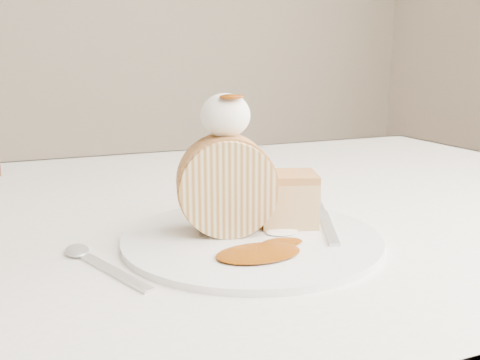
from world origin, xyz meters
name	(u,v)px	position (x,y,z in m)	size (l,w,h in m)	color
table	(207,265)	(0.00, 0.20, 0.66)	(1.40, 0.90, 0.75)	silver
plate	(252,238)	(0.00, 0.03, 0.75)	(0.29, 0.29, 0.01)	white
roulade_slice	(227,186)	(-0.02, 0.06, 0.81)	(0.11, 0.11, 0.06)	beige
cake_chunk	(288,202)	(0.05, 0.06, 0.78)	(0.06, 0.06, 0.05)	tan
whipped_cream	(225,115)	(-0.02, 0.07, 0.89)	(0.06, 0.06, 0.05)	white
caramel_drizzle	(232,91)	(-0.02, 0.05, 0.92)	(0.03, 0.02, 0.01)	#723104
caramel_pool	(258,253)	(-0.02, -0.02, 0.76)	(0.09, 0.06, 0.00)	#723104
fork	(328,227)	(0.09, 0.02, 0.76)	(0.02, 0.17, 0.00)	silver
spoon	(115,272)	(-0.16, 0.00, 0.75)	(0.02, 0.14, 0.00)	silver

